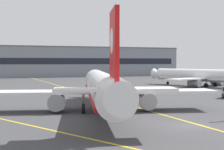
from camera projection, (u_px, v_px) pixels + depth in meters
name	position (u px, v px, depth m)	size (l,w,h in m)	color
ground_plane	(190.00, 126.00, 36.09)	(400.00, 400.00, 0.00)	#3D3D3F
taxiway_centreline	(103.00, 98.00, 64.30)	(0.30, 180.00, 0.01)	yellow
taxiway_lead_in_stripe	(56.00, 131.00, 33.23)	(0.30, 60.00, 0.01)	yellow
airliner_foreground	(102.00, 87.00, 46.66)	(32.21, 40.95, 11.65)	white
airliner_background	(206.00, 76.00, 93.29)	(28.38, 35.71, 10.51)	white
safety_cone_by_nose_gear	(82.00, 97.00, 63.44)	(0.44, 0.44, 0.55)	orange
terminal_building	(26.00, 62.00, 153.35)	(149.32, 12.40, 14.15)	gray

